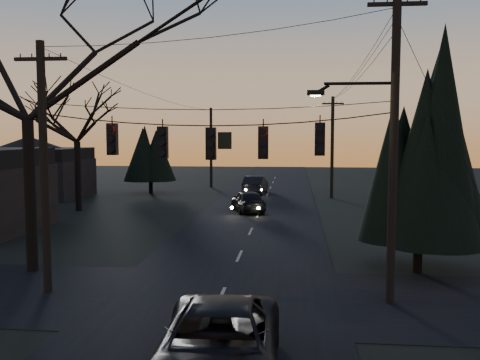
# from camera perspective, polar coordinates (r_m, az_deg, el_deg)

# --- Properties ---
(main_road) EXTENTS (8.00, 120.00, 0.02)m
(main_road) POSITION_cam_1_polar(r_m,az_deg,el_deg) (27.83, 0.79, -6.26)
(main_road) COLOR black
(main_road) RESTS_ON ground
(cross_road) EXTENTS (60.00, 7.00, 0.02)m
(cross_road) POSITION_cam_1_polar(r_m,az_deg,el_deg) (18.19, -2.08, -12.39)
(cross_road) COLOR black
(cross_road) RESTS_ON ground
(utility_pole_right) EXTENTS (5.00, 0.30, 10.00)m
(utility_pole_right) POSITION_cam_1_polar(r_m,az_deg,el_deg) (18.29, 15.68, -12.50)
(utility_pole_right) COLOR black
(utility_pole_right) RESTS_ON ground
(utility_pole_left) EXTENTS (1.80, 0.30, 8.50)m
(utility_pole_left) POSITION_cam_1_polar(r_m,az_deg,el_deg) (19.90, -19.80, -11.17)
(utility_pole_left) COLOR black
(utility_pole_left) RESTS_ON ground
(utility_pole_far_r) EXTENTS (1.80, 0.30, 8.50)m
(utility_pole_far_r) POSITION_cam_1_polar(r_m,az_deg,el_deg) (45.62, 9.73, -1.93)
(utility_pole_far_r) COLOR black
(utility_pole_far_r) RESTS_ON ground
(utility_pole_far_l) EXTENTS (0.30, 0.30, 8.00)m
(utility_pole_far_l) POSITION_cam_1_polar(r_m,az_deg,el_deg) (54.13, -3.09, -0.78)
(utility_pole_far_l) COLOR black
(utility_pole_far_l) RESTS_ON ground
(span_signal_assembly) EXTENTS (11.50, 0.44, 1.65)m
(span_signal_assembly) POSITION_cam_1_polar(r_m,az_deg,el_deg) (17.40, -2.92, 4.17)
(span_signal_assembly) COLOR black
(span_signal_assembly) RESTS_ON ground
(bare_tree_left) EXTENTS (10.65, 10.65, 11.92)m
(bare_tree_left) POSITION_cam_1_polar(r_m,az_deg,el_deg) (22.54, -21.92, 12.02)
(bare_tree_left) COLOR black
(bare_tree_left) RESTS_ON ground
(evergreen_right) EXTENTS (4.18, 4.18, 8.36)m
(evergreen_right) POSITION_cam_1_polar(r_m,az_deg,el_deg) (21.73, 18.72, 2.97)
(evergreen_right) COLOR black
(evergreen_right) RESTS_ON ground
(bare_tree_dist) EXTENTS (6.11, 6.11, 9.74)m
(bare_tree_dist) POSITION_cam_1_polar(r_m,az_deg,el_deg) (39.03, -17.06, 6.77)
(bare_tree_dist) COLOR black
(bare_tree_dist) RESTS_ON ground
(evergreen_dist) EXTENTS (3.64, 3.64, 5.48)m
(evergreen_dist) POSITION_cam_1_polar(r_m,az_deg,el_deg) (49.21, -9.53, 2.47)
(evergreen_dist) COLOR black
(evergreen_dist) RESTS_ON ground
(house_left_far) EXTENTS (9.00, 7.00, 5.20)m
(house_left_far) POSITION_cam_1_polar(r_m,az_deg,el_deg) (48.75, -21.51, 1.30)
(house_left_far) COLOR black
(house_left_far) RESTS_ON ground
(suv_near) EXTENTS (2.95, 5.94, 1.62)m
(suv_near) POSITION_cam_1_polar(r_m,az_deg,el_deg) (12.18, -2.32, -17.36)
(suv_near) COLOR black
(suv_near) RESTS_ON ground
(sedan_oncoming_a) EXTENTS (3.01, 4.80, 1.52)m
(sedan_oncoming_a) POSITION_cam_1_polar(r_m,az_deg,el_deg) (37.04, 0.86, -2.26)
(sedan_oncoming_a) COLOR black
(sedan_oncoming_a) RESTS_ON ground
(sedan_oncoming_b) EXTENTS (2.07, 5.03, 1.62)m
(sedan_oncoming_b) POSITION_cam_1_polar(r_m,az_deg,el_deg) (48.04, 1.67, -0.54)
(sedan_oncoming_b) COLOR black
(sedan_oncoming_b) RESTS_ON ground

